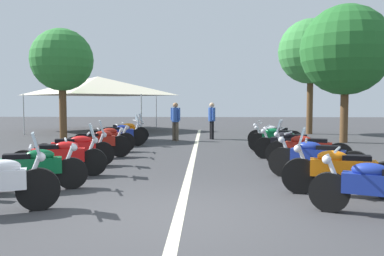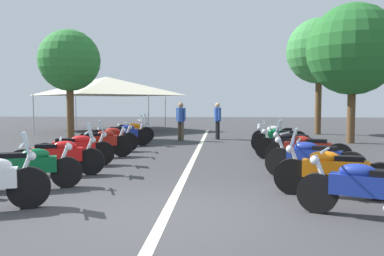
{
  "view_description": "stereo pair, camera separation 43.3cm",
  "coord_description": "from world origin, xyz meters",
  "px_view_note": "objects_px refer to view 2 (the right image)",
  "views": [
    {
      "loc": [
        -5.75,
        -0.4,
        1.68
      ],
      "look_at": [
        5.46,
        0.0,
        0.96
      ],
      "focal_mm": 37.28,
      "sensor_mm": 36.0,
      "label": 1
    },
    {
      "loc": [
        -5.75,
        -0.83,
        1.68
      ],
      "look_at": [
        5.46,
        0.0,
        0.96
      ],
      "focal_mm": 37.28,
      "sensor_mm": 36.0,
      "label": 2
    }
  ],
  "objects_px": {
    "bystander_1": "(218,118)",
    "roadside_tree_2": "(69,61)",
    "motorcycle_right_row_5": "(281,139)",
    "roadside_tree_1": "(319,51)",
    "motorcycle_right_row_4": "(291,144)",
    "motorcycle_left_row_4": "(100,142)",
    "motorcycle_right_row_6": "(278,135)",
    "motorcycle_left_row_7": "(130,131)",
    "motorcycle_left_row_2": "(59,156)",
    "motorcycle_right_row_0": "(369,188)",
    "motorcycle_right_row_1": "(333,171)",
    "roadside_tree_0": "(353,50)",
    "bystander_0": "(181,118)",
    "motorcycle_right_row_2": "(313,159)",
    "motorcycle_left_row_6": "(124,134)",
    "motorcycle_right_row_3": "(306,150)",
    "motorcycle_left_row_1": "(27,167)",
    "motorcycle_left_row_5": "(108,138)",
    "motorcycle_left_row_3": "(75,148)",
    "event_tent": "(107,86)"
  },
  "relations": [
    {
      "from": "roadside_tree_0",
      "to": "event_tent",
      "type": "height_order",
      "value": "roadside_tree_0"
    },
    {
      "from": "motorcycle_left_row_3",
      "to": "roadside_tree_2",
      "type": "xyz_separation_m",
      "value": [
        7.42,
        3.0,
        3.08
      ]
    },
    {
      "from": "motorcycle_left_row_6",
      "to": "motorcycle_right_row_3",
      "type": "height_order",
      "value": "motorcycle_right_row_3"
    },
    {
      "from": "motorcycle_right_row_6",
      "to": "roadside_tree_1",
      "type": "distance_m",
      "value": 8.14
    },
    {
      "from": "motorcycle_right_row_4",
      "to": "motorcycle_left_row_3",
      "type": "bearing_deg",
      "value": 29.83
    },
    {
      "from": "motorcycle_right_row_1",
      "to": "motorcycle_left_row_2",
      "type": "bearing_deg",
      "value": -1.61
    },
    {
      "from": "bystander_0",
      "to": "roadside_tree_2",
      "type": "bearing_deg",
      "value": -56.92
    },
    {
      "from": "motorcycle_right_row_4",
      "to": "roadside_tree_0",
      "type": "relative_size",
      "value": 0.37
    },
    {
      "from": "motorcycle_right_row_0",
      "to": "roadside_tree_2",
      "type": "xyz_separation_m",
      "value": [
        11.82,
        8.97,
        3.1
      ]
    },
    {
      "from": "bystander_1",
      "to": "roadside_tree_2",
      "type": "relative_size",
      "value": 0.34
    },
    {
      "from": "motorcycle_right_row_1",
      "to": "roadside_tree_0",
      "type": "height_order",
      "value": "roadside_tree_0"
    },
    {
      "from": "motorcycle_left_row_7",
      "to": "motorcycle_right_row_4",
      "type": "relative_size",
      "value": 0.95
    },
    {
      "from": "motorcycle_right_row_3",
      "to": "bystander_1",
      "type": "bearing_deg",
      "value": -54.62
    },
    {
      "from": "motorcycle_left_row_1",
      "to": "motorcycle_right_row_3",
      "type": "bearing_deg",
      "value": 5.26
    },
    {
      "from": "motorcycle_left_row_4",
      "to": "motorcycle_right_row_1",
      "type": "height_order",
      "value": "motorcycle_right_row_1"
    },
    {
      "from": "motorcycle_right_row_5",
      "to": "roadside_tree_1",
      "type": "distance_m",
      "value": 9.4
    },
    {
      "from": "motorcycle_right_row_4",
      "to": "motorcycle_left_row_6",
      "type": "bearing_deg",
      "value": -13.97
    },
    {
      "from": "motorcycle_left_row_4",
      "to": "motorcycle_right_row_6",
      "type": "relative_size",
      "value": 0.99
    },
    {
      "from": "motorcycle_right_row_4",
      "to": "bystander_0",
      "type": "distance_m",
      "value": 6.77
    },
    {
      "from": "motorcycle_left_row_7",
      "to": "roadside_tree_1",
      "type": "xyz_separation_m",
      "value": [
        4.97,
        -8.89,
        3.87
      ]
    },
    {
      "from": "motorcycle_left_row_4",
      "to": "motorcycle_left_row_7",
      "type": "distance_m",
      "value": 4.54
    },
    {
      "from": "motorcycle_left_row_5",
      "to": "motorcycle_right_row_0",
      "type": "height_order",
      "value": "motorcycle_left_row_5"
    },
    {
      "from": "motorcycle_left_row_1",
      "to": "motorcycle_left_row_7",
      "type": "distance_m",
      "value": 9.1
    },
    {
      "from": "motorcycle_left_row_1",
      "to": "motorcycle_right_row_2",
      "type": "relative_size",
      "value": 1.0
    },
    {
      "from": "motorcycle_left_row_4",
      "to": "motorcycle_right_row_5",
      "type": "distance_m",
      "value": 5.87
    },
    {
      "from": "motorcycle_left_row_3",
      "to": "motorcycle_right_row_4",
      "type": "xyz_separation_m",
      "value": [
        1.51,
        -5.88,
        -0.01
      ]
    },
    {
      "from": "motorcycle_left_row_3",
      "to": "event_tent",
      "type": "bearing_deg",
      "value": 84.37
    },
    {
      "from": "motorcycle_left_row_5",
      "to": "motorcycle_right_row_6",
      "type": "relative_size",
      "value": 1.04
    },
    {
      "from": "motorcycle_left_row_7",
      "to": "motorcycle_left_row_3",
      "type": "bearing_deg",
      "value": -104.23
    },
    {
      "from": "motorcycle_left_row_6",
      "to": "motorcycle_left_row_7",
      "type": "distance_m",
      "value": 1.47
    },
    {
      "from": "motorcycle_right_row_2",
      "to": "event_tent",
      "type": "xyz_separation_m",
      "value": [
        14.57,
        8.78,
        2.18
      ]
    },
    {
      "from": "motorcycle_right_row_6",
      "to": "bystander_1",
      "type": "height_order",
      "value": "bystander_1"
    },
    {
      "from": "motorcycle_right_row_4",
      "to": "roadside_tree_1",
      "type": "distance_m",
      "value": 10.86
    },
    {
      "from": "motorcycle_right_row_2",
      "to": "event_tent",
      "type": "distance_m",
      "value": 17.15
    },
    {
      "from": "motorcycle_right_row_1",
      "to": "roadside_tree_2",
      "type": "bearing_deg",
      "value": -35.12
    },
    {
      "from": "motorcycle_left_row_6",
      "to": "roadside_tree_2",
      "type": "height_order",
      "value": "roadside_tree_2"
    },
    {
      "from": "motorcycle_right_row_0",
      "to": "motorcycle_right_row_3",
      "type": "height_order",
      "value": "motorcycle_right_row_3"
    },
    {
      "from": "motorcycle_left_row_2",
      "to": "motorcycle_right_row_0",
      "type": "bearing_deg",
      "value": -39.76
    },
    {
      "from": "motorcycle_left_row_2",
      "to": "motorcycle_right_row_0",
      "type": "xyz_separation_m",
      "value": [
        -3.01,
        -5.85,
        -0.01
      ]
    },
    {
      "from": "motorcycle_right_row_2",
      "to": "bystander_1",
      "type": "bearing_deg",
      "value": -52.05
    },
    {
      "from": "motorcycle_left_row_1",
      "to": "motorcycle_right_row_4",
      "type": "distance_m",
      "value": 7.24
    },
    {
      "from": "roadside_tree_0",
      "to": "motorcycle_right_row_0",
      "type": "bearing_deg",
      "value": 163.78
    },
    {
      "from": "motorcycle_right_row_3",
      "to": "bystander_0",
      "type": "bearing_deg",
      "value": -41.98
    },
    {
      "from": "motorcycle_left_row_4",
      "to": "event_tent",
      "type": "xyz_separation_m",
      "value": [
        11.4,
        3.1,
        2.19
      ]
    },
    {
      "from": "motorcycle_right_row_1",
      "to": "motorcycle_right_row_5",
      "type": "bearing_deg",
      "value": -75.14
    },
    {
      "from": "motorcycle_left_row_3",
      "to": "motorcycle_right_row_0",
      "type": "bearing_deg",
      "value": -54.69
    },
    {
      "from": "motorcycle_right_row_1",
      "to": "bystander_0",
      "type": "height_order",
      "value": "bystander_0"
    },
    {
      "from": "motorcycle_left_row_5",
      "to": "motorcycle_left_row_3",
      "type": "bearing_deg",
      "value": -102.07
    },
    {
      "from": "motorcycle_left_row_3",
      "to": "roadside_tree_2",
      "type": "bearing_deg",
      "value": 93.67
    },
    {
      "from": "motorcycle_left_row_6",
      "to": "motorcycle_right_row_0",
      "type": "height_order",
      "value": "motorcycle_left_row_6"
    }
  ]
}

